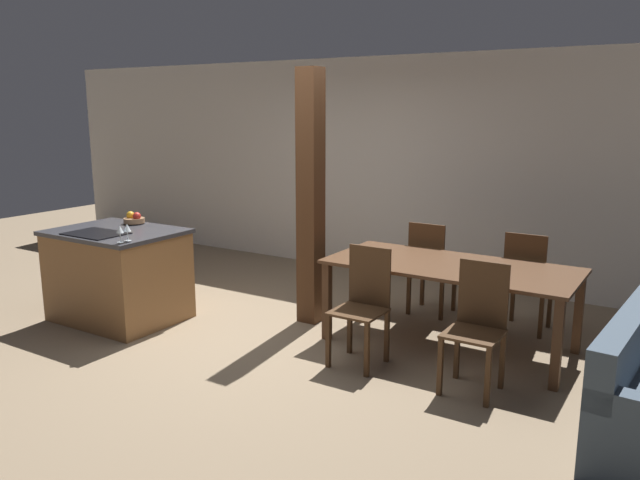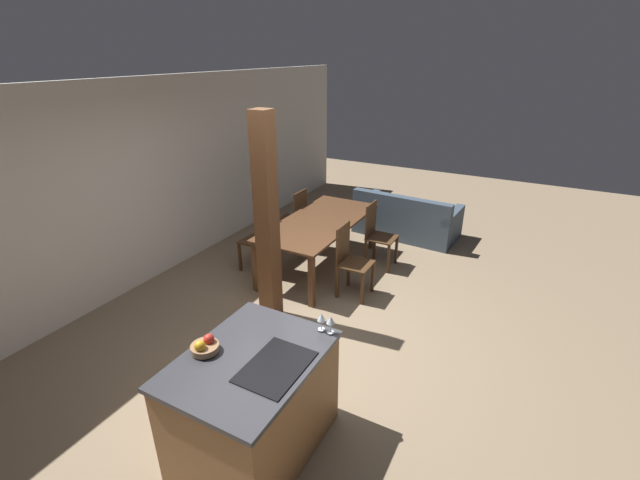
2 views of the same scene
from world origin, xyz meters
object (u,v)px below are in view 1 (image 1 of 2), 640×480
at_px(fruit_bowl, 134,219).
at_px(dining_chair_near_left, 363,304).
at_px(dining_table, 450,274).
at_px(timber_post, 311,199).
at_px(wine_glass_near, 120,230).
at_px(kitchen_island, 118,275).
at_px(dining_chair_far_right, 526,280).
at_px(wine_glass_middle, 127,228).
at_px(dining_chair_near_right, 477,325).
at_px(dining_chair_far_left, 430,267).

bearing_deg(fruit_bowl, dining_chair_near_left, 0.11).
xyz_separation_m(dining_table, timber_post, (-1.40, -0.08, 0.56)).
distance_m(fruit_bowl, wine_glass_near, 0.98).
xyz_separation_m(kitchen_island, dining_chair_far_right, (3.54, 1.77, 0.05)).
distance_m(wine_glass_near, dining_chair_far_right, 3.73).
bearing_deg(wine_glass_middle, dining_table, 28.54).
height_order(kitchen_island, dining_chair_near_right, dining_chair_near_right).
height_order(dining_table, dining_chair_far_right, dining_chair_far_right).
xyz_separation_m(dining_table, dining_chair_near_right, (0.48, -0.71, -0.16)).
height_order(dining_chair_near_right, dining_chair_far_right, same).
relative_size(wine_glass_near, timber_post, 0.06).
xyz_separation_m(wine_glass_middle, dining_chair_near_left, (2.03, 0.65, -0.53)).
bearing_deg(dining_chair_near_right, fruit_bowl, -179.92).
xyz_separation_m(dining_chair_near_right, dining_chair_far_right, (0.00, 1.43, 0.00)).
relative_size(fruit_bowl, dining_chair_near_left, 0.22).
relative_size(fruit_bowl, wine_glass_near, 1.39).
bearing_deg(dining_chair_near_left, fruit_bowl, -179.89).
distance_m(wine_glass_near, timber_post, 1.77).
bearing_deg(timber_post, wine_glass_near, -129.13).
bearing_deg(kitchen_island, wine_glass_near, -36.14).
bearing_deg(dining_chair_near_right, wine_glass_near, -166.21).
xyz_separation_m(wine_glass_near, dining_chair_far_right, (2.99, 2.16, -0.53)).
xyz_separation_m(wine_glass_near, dining_table, (2.51, 1.45, -0.37)).
distance_m(kitchen_island, fruit_bowl, 0.61).
distance_m(dining_table, dining_chair_far_left, 0.88).
bearing_deg(wine_glass_near, timber_post, 50.87).
bearing_deg(dining_chair_far_right, timber_post, 22.96).
bearing_deg(dining_chair_far_left, dining_chair_far_right, -180.00).
height_order(dining_chair_near_left, timber_post, timber_post).
xyz_separation_m(wine_glass_middle, dining_table, (2.51, 1.37, -0.37)).
distance_m(wine_glass_near, dining_chair_far_left, 3.02).
relative_size(fruit_bowl, dining_table, 0.10).
bearing_deg(dining_chair_near_left, dining_table, 56.09).
bearing_deg(wine_glass_middle, kitchen_island, 149.95).
bearing_deg(dining_table, timber_post, -176.64).
height_order(dining_table, dining_chair_near_right, dining_chair_near_right).
height_order(dining_chair_near_left, dining_chair_far_left, same).
xyz_separation_m(wine_glass_middle, dining_chair_far_left, (2.03, 2.08, -0.53)).
relative_size(dining_chair_near_left, dining_chair_far_left, 1.00).
bearing_deg(wine_glass_middle, dining_chair_near_left, 17.79).
distance_m(wine_glass_middle, dining_chair_near_left, 2.20).
bearing_deg(dining_table, dining_chair_near_left, -123.91).
distance_m(kitchen_island, timber_post, 2.07).
xyz_separation_m(dining_chair_near_left, dining_chair_far_right, (0.96, 1.43, 0.00)).
height_order(kitchen_island, dining_chair_near_left, dining_chair_near_left).
height_order(dining_chair_near_right, timber_post, timber_post).
xyz_separation_m(wine_glass_near, dining_chair_near_left, (2.03, 0.73, -0.53)).
xyz_separation_m(kitchen_island, dining_chair_far_left, (2.57, 1.77, 0.05)).
bearing_deg(kitchen_island, timber_post, 30.41).
bearing_deg(fruit_bowl, dining_chair_far_right, 21.50).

